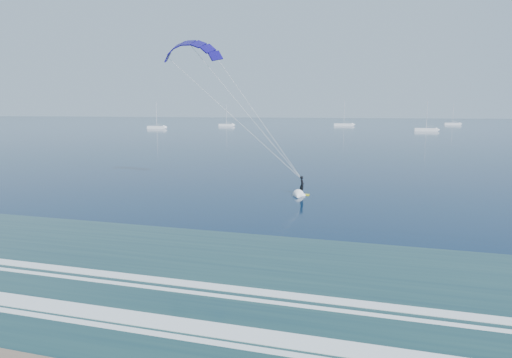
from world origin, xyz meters
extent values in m
cube|color=#1E423F|center=(0.00, 8.00, 0.01)|extent=(600.00, 22.00, 0.03)
cube|color=white|center=(0.00, 5.50, 0.04)|extent=(600.00, 1.10, 0.07)
cube|color=white|center=(0.00, 9.50, 0.04)|extent=(600.00, 0.70, 0.07)
cube|color=#C0C417|center=(4.60, 34.32, 0.04)|extent=(1.47, 0.47, 0.08)
imported|color=black|center=(4.60, 34.32, 0.99)|extent=(0.57, 0.74, 1.81)
cone|color=white|center=(4.45, 33.02, 0.08)|extent=(1.31, 1.74, 1.10)
cube|color=white|center=(-86.14, 170.71, 0.60)|extent=(8.44, 2.40, 1.20)
cylinder|color=silver|center=(-86.14, 170.71, 6.36)|extent=(0.18, 0.18, 10.32)
cylinder|color=silver|center=(-84.94, 170.71, 2.00)|extent=(2.60, 0.12, 0.12)
cube|color=white|center=(-67.04, 207.29, 0.60)|extent=(7.69, 2.40, 1.20)
cylinder|color=silver|center=(-67.04, 207.29, 5.95)|extent=(0.18, 0.18, 9.51)
cylinder|color=silver|center=(-65.84, 207.29, 2.00)|extent=(2.60, 0.12, 0.12)
cube|color=white|center=(-10.94, 230.45, 0.60)|extent=(9.95, 2.40, 1.20)
cylinder|color=silver|center=(-10.94, 230.45, 7.22)|extent=(0.18, 0.18, 12.04)
cylinder|color=silver|center=(-9.74, 230.45, 2.00)|extent=(2.60, 0.12, 0.12)
cube|color=white|center=(25.71, 179.44, 0.60)|extent=(8.54, 2.40, 1.20)
cylinder|color=silver|center=(25.71, 179.44, 6.53)|extent=(0.18, 0.18, 10.67)
cylinder|color=silver|center=(26.91, 179.44, 2.00)|extent=(2.60, 0.12, 0.12)
cube|color=white|center=(44.51, 260.31, 0.60)|extent=(8.21, 2.40, 1.20)
cylinder|color=silver|center=(44.51, 260.31, 6.22)|extent=(0.18, 0.18, 10.04)
cylinder|color=silver|center=(45.71, 260.31, 2.00)|extent=(2.60, 0.12, 0.12)
camera|label=1|loc=(12.92, -9.80, 8.43)|focal=32.00mm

